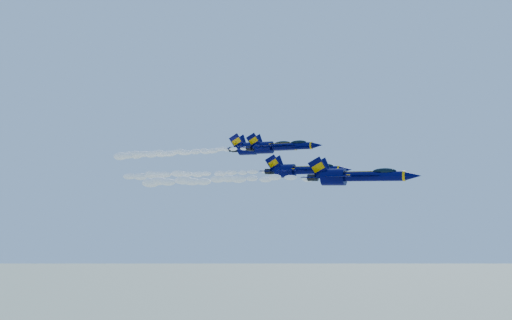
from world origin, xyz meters
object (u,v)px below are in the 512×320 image
at_px(jet_third, 279,147).
at_px(jet_fourth, 263,148).
at_px(jet_second, 302,170).
at_px(jet_lead, 355,176).

relative_size(jet_third, jet_fourth, 0.87).
xyz_separation_m(jet_second, jet_third, (-7.15, 6.86, 4.78)).
bearing_deg(jet_third, jet_fourth, 131.98).
relative_size(jet_second, jet_fourth, 0.87).
xyz_separation_m(jet_lead, jet_fourth, (-25.22, 22.35, 6.80)).
bearing_deg(jet_fourth, jet_lead, -41.54).
relative_size(jet_lead, jet_third, 1.07).
bearing_deg(jet_second, jet_fourth, 134.01).
height_order(jet_lead, jet_third, jet_third).
height_order(jet_second, jet_fourth, jet_fourth).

